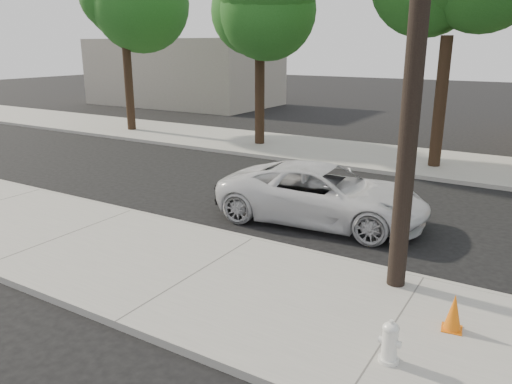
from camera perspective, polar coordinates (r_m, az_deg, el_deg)
ground at (r=13.74m, az=4.30°, el=-3.03°), size 120.00×120.00×0.00m
near_sidewalk at (r=10.35m, az=-6.80°, el=-9.45°), size 90.00×4.40×0.15m
far_sidewalk at (r=21.37m, az=14.80°, el=3.78°), size 90.00×5.00×0.15m
curb_near at (r=12.00m, az=-0.31°, el=-5.57°), size 90.00×0.12×0.16m
building_far at (r=40.84m, az=-8.18°, el=13.42°), size 14.00×8.00×5.00m
utility_pole at (r=9.14m, az=17.93°, el=16.46°), size 1.40×0.34×9.00m
tree_a at (r=27.68m, az=-14.88°, el=20.03°), size 4.65×4.50×9.00m
tree_b at (r=22.87m, az=0.68°, el=20.44°), size 4.34×4.20×8.45m
police_cruiser at (r=13.37m, az=7.61°, el=-0.23°), size 5.74×3.07×1.54m
fire_hydrant at (r=7.76m, az=15.04°, el=-16.31°), size 0.33×0.30×0.63m
traffic_cone at (r=8.82m, az=21.66°, el=-12.70°), size 0.36×0.36×0.62m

